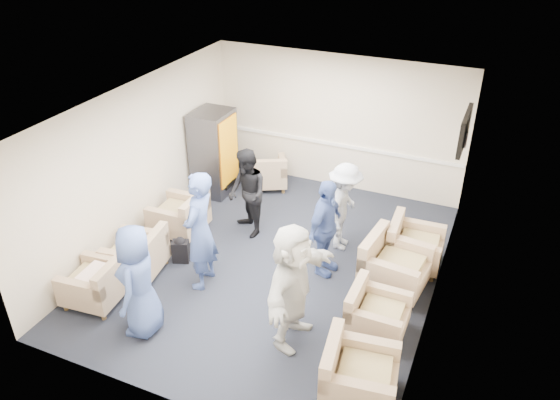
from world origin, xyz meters
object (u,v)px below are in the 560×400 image
at_px(armchair_right_near, 355,376).
at_px(person_back_left, 247,194).
at_px(person_front_left, 138,281).
at_px(armchair_left_mid, 139,256).
at_px(person_front_right, 293,286).
at_px(armchair_right_midfar, 391,267).
at_px(armchair_right_far, 412,246).
at_px(armchair_left_far, 182,217).
at_px(person_mid_left, 200,231).
at_px(armchair_left_near, 98,284).
at_px(armchair_corner, 267,174).
at_px(armchair_right_midnear, 374,315).
at_px(person_back_right, 344,207).
at_px(vending_machine, 214,153).
at_px(person_mid_right, 325,228).

height_order(armchair_right_near, person_back_left, person_back_left).
xyz_separation_m(armchair_right_near, person_front_left, (-2.99, -0.02, 0.49)).
distance_m(armchair_left_mid, person_front_right, 2.84).
height_order(armchair_right_midfar, armchair_right_far, armchair_right_midfar).
xyz_separation_m(armchair_left_far, armchair_right_midfar, (3.71, -0.01, 0.03)).
relative_size(armchair_right_far, person_mid_left, 0.45).
xyz_separation_m(armchair_left_near, person_front_right, (2.88, 0.43, 0.58)).
bearing_deg(person_mid_left, armchair_left_near, -56.27).
relative_size(armchair_right_near, person_mid_left, 0.50).
height_order(armchair_right_near, armchair_corner, armchair_right_near).
xyz_separation_m(armchair_right_midfar, person_front_left, (-2.89, -2.26, 0.46)).
bearing_deg(armchair_right_midnear, armchair_right_midfar, 1.56).
height_order(armchair_left_near, person_back_right, person_back_right).
xyz_separation_m(armchair_right_near, person_mid_left, (-2.76, 1.19, 0.61)).
height_order(armchair_corner, person_back_right, person_back_right).
relative_size(armchair_left_mid, person_back_left, 0.59).
relative_size(armchair_corner, person_mid_left, 0.55).
bearing_deg(vending_machine, armchair_corner, 31.35).
bearing_deg(armchair_corner, person_mid_right, 104.87).
relative_size(armchair_right_near, armchair_corner, 0.91).
bearing_deg(person_back_right, armchair_right_midnear, -153.83).
height_order(armchair_left_far, armchair_right_midnear, armchair_left_far).
xyz_separation_m(armchair_left_near, person_back_right, (2.82, 2.80, 0.46)).
distance_m(armchair_right_midnear, person_mid_right, 1.58).
distance_m(armchair_right_far, person_front_left, 4.28).
height_order(armchair_left_near, armchair_right_midfar, armchair_right_midfar).
bearing_deg(armchair_left_far, person_front_right, 58.25).
height_order(person_mid_left, person_mid_right, person_mid_left).
relative_size(armchair_left_mid, person_front_right, 0.52).
bearing_deg(armchair_left_far, armchair_right_midfar, 88.71).
height_order(armchair_right_near, person_front_right, person_front_right).
bearing_deg(person_back_right, person_mid_right, 172.84).
relative_size(armchair_left_near, armchair_left_mid, 0.92).
height_order(armchair_corner, person_mid_left, person_mid_left).
relative_size(armchair_corner, person_back_right, 0.68).
bearing_deg(armchair_left_mid, armchair_right_far, 107.95).
height_order(armchair_left_mid, person_mid_left, person_mid_left).
height_order(armchair_right_near, armchair_right_midfar, armchair_right_midfar).
xyz_separation_m(armchair_right_near, armchair_right_midnear, (-0.08, 1.16, -0.03)).
bearing_deg(armchair_left_far, person_mid_right, 87.75).
relative_size(armchair_left_mid, person_mid_left, 0.49).
bearing_deg(person_mid_left, armchair_right_near, 59.98).
bearing_deg(person_mid_right, armchair_right_far, -49.98).
distance_m(armchair_right_near, person_back_right, 3.22).
bearing_deg(armchair_corner, person_back_right, 118.21).
xyz_separation_m(armchair_right_midfar, person_mid_left, (-2.66, -1.05, 0.58)).
height_order(armchair_right_far, armchair_corner, armchair_right_far).
bearing_deg(vending_machine, armchair_left_near, -88.28).
relative_size(armchair_right_midfar, armchair_right_far, 1.17).
distance_m(armchair_left_near, armchair_left_far, 2.06).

